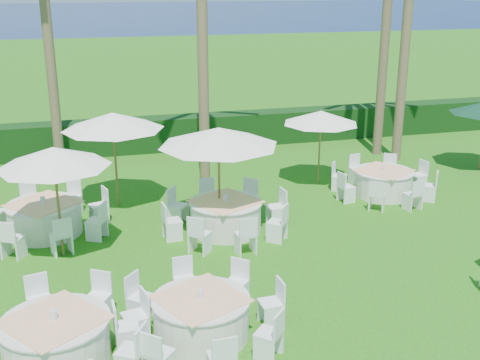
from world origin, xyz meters
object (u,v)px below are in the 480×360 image
at_px(banquet_table_d, 45,218).
at_px(umbrella_a, 53,157).
at_px(banquet_table_f, 383,182).
at_px(banquet_table_e, 226,215).
at_px(banquet_table_a, 56,339).
at_px(umbrella_c, 113,121).
at_px(umbrella_b, 219,137).
at_px(umbrella_d, 321,117).
at_px(banquet_table_b, 201,316).

relative_size(banquet_table_d, umbrella_a, 1.24).
distance_m(banquet_table_d, banquet_table_f, 9.37).
distance_m(banquet_table_e, umbrella_a, 4.36).
relative_size(banquet_table_a, banquet_table_f, 1.04).
distance_m(banquet_table_f, umbrella_c, 7.84).
xyz_separation_m(banquet_table_d, umbrella_b, (4.22, -0.77, 1.95)).
distance_m(banquet_table_e, umbrella_d, 4.92).
bearing_deg(umbrella_a, umbrella_b, 9.28).
height_order(banquet_table_e, umbrella_a, umbrella_a).
height_order(umbrella_a, umbrella_c, umbrella_c).
distance_m(banquet_table_a, banquet_table_f, 10.76).
bearing_deg(umbrella_d, banquet_table_a, -135.85).
xyz_separation_m(umbrella_c, umbrella_d, (6.09, 0.33, -0.32)).
bearing_deg(banquet_table_a, banquet_table_d, 93.72).
height_order(banquet_table_b, banquet_table_e, banquet_table_e).
xyz_separation_m(banquet_table_e, umbrella_c, (-2.44, 2.53, 1.97)).
xyz_separation_m(banquet_table_b, banquet_table_d, (-2.77, 5.44, 0.02)).
distance_m(banquet_table_f, umbrella_b, 5.63).
height_order(umbrella_a, umbrella_d, umbrella_a).
xyz_separation_m(banquet_table_a, banquet_table_f, (9.01, 5.89, -0.02)).
bearing_deg(banquet_table_e, banquet_table_a, -131.22).
distance_m(banquet_table_a, umbrella_c, 7.48).
relative_size(banquet_table_b, umbrella_c, 1.10).
bearing_deg(umbrella_d, banquet_table_d, -166.93).
relative_size(banquet_table_e, umbrella_c, 1.16).
distance_m(banquet_table_f, umbrella_a, 9.33).
relative_size(banquet_table_b, umbrella_d, 1.31).
xyz_separation_m(banquet_table_f, umbrella_c, (-7.49, 1.16, 2.00)).
xyz_separation_m(banquet_table_b, umbrella_c, (-0.90, 6.96, 2.00)).
bearing_deg(umbrella_c, banquet_table_d, -140.98).
distance_m(banquet_table_d, umbrella_b, 4.71).
distance_m(banquet_table_a, banquet_table_b, 2.42).
relative_size(banquet_table_a, banquet_table_d, 0.98).
relative_size(banquet_table_e, banquet_table_f, 1.06).
relative_size(banquet_table_b, umbrella_b, 1.01).
bearing_deg(banquet_table_f, umbrella_b, -167.56).
bearing_deg(banquet_table_d, umbrella_d, 13.07).
relative_size(banquet_table_a, umbrella_a, 1.22).
bearing_deg(umbrella_a, umbrella_c, 63.35).
relative_size(banquet_table_d, umbrella_c, 1.15).
height_order(banquet_table_a, umbrella_b, umbrella_b).
bearing_deg(banquet_table_e, banquet_table_d, 166.80).
height_order(banquet_table_a, banquet_table_f, banquet_table_a).
bearing_deg(banquet_table_a, umbrella_b, 50.98).
bearing_deg(banquet_table_f, banquet_table_b, -138.64).
xyz_separation_m(banquet_table_b, banquet_table_e, (1.54, 4.43, 0.02)).
bearing_deg(umbrella_a, banquet_table_b, -59.73).
distance_m(banquet_table_a, banquet_table_e, 6.01).
bearing_deg(banquet_table_f, umbrella_d, 133.39).
bearing_deg(banquet_table_e, umbrella_b, 113.14).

